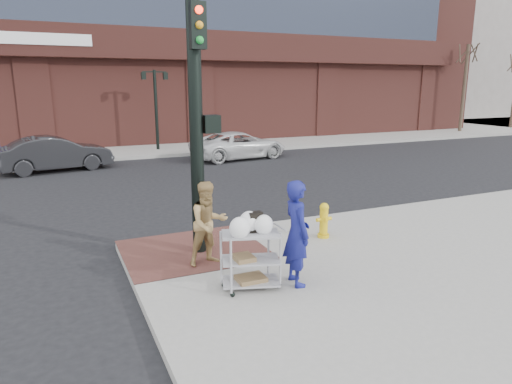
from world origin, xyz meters
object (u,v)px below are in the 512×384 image
woman_blue (297,233)px  pedestrian_tan (209,223)px  utility_cart (251,255)px  fire_hydrant (324,220)px  lamp_post (156,101)px  traffic_signal_pole (197,118)px  sedan_dark (55,154)px  minivan_white (239,145)px

woman_blue → pedestrian_tan: woman_blue is taller
utility_cart → fire_hydrant: (2.49, 1.69, -0.18)m
woman_blue → lamp_post: bearing=0.6°
traffic_signal_pole → woman_blue: size_ratio=2.80×
traffic_signal_pole → fire_hydrant: (2.73, -0.27, -2.28)m
lamp_post → utility_cart: lamp_post is taller
utility_cart → traffic_signal_pole: bearing=96.8°
sedan_dark → fire_hydrant: bearing=-166.8°
sedan_dark → utility_cart: 13.86m
lamp_post → fire_hydrant: 15.64m
woman_blue → traffic_signal_pole: bearing=30.9°
pedestrian_tan → fire_hydrant: size_ratio=2.02×
pedestrian_tan → minivan_white: 13.43m
minivan_white → utility_cart: (-5.29, -13.49, 0.09)m
traffic_signal_pole → sedan_dark: 12.08m
minivan_white → pedestrian_tan: bearing=147.3°
lamp_post → sedan_dark: lamp_post is taller
traffic_signal_pole → sedan_dark: (-2.46, 11.63, -2.12)m
traffic_signal_pole → pedestrian_tan: traffic_signal_pole is taller
traffic_signal_pole → utility_cart: size_ratio=3.89×
traffic_signal_pole → woman_blue: (1.00, -2.12, -1.79)m
traffic_signal_pole → woman_blue: bearing=-64.6°
traffic_signal_pole → minivan_white: traffic_signal_pole is taller
woman_blue → pedestrian_tan: size_ratio=1.13×
lamp_post → fire_hydrant: lamp_post is taller
pedestrian_tan → minivan_white: pedestrian_tan is taller
minivan_white → fire_hydrant: size_ratio=5.86×
lamp_post → utility_cart: size_ratio=3.11×
traffic_signal_pole → fire_hydrant: traffic_signal_pole is taller
minivan_white → fire_hydrant: (-2.80, -11.79, -0.09)m
woman_blue → fire_hydrant: woman_blue is taller
traffic_signal_pole → pedestrian_tan: bearing=-94.7°
sedan_dark → fire_hydrant: size_ratio=5.52×
utility_cart → fire_hydrant: size_ratio=1.64×
lamp_post → minivan_white: lamp_post is taller
sedan_dark → minivan_white: bearing=-101.1°
minivan_white → utility_cart: 14.49m
pedestrian_tan → sedan_dark: size_ratio=0.37×
sedan_dark → traffic_signal_pole: bearing=-178.4°
lamp_post → sedan_dark: bearing=-144.0°
lamp_post → woman_blue: (-1.47, -17.34, -1.57)m
minivan_white → traffic_signal_pole: bearing=146.2°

